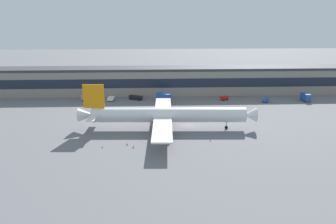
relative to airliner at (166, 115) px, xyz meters
name	(u,v)px	position (x,y,z in m)	size (l,w,h in m)	color
ground_plane	(188,126)	(7.97, 3.52, -5.05)	(600.00, 600.00, 0.00)	slate
terminal_building	(177,80)	(7.97, 56.86, 1.63)	(198.06, 14.53, 13.32)	gray
airliner	(166,115)	(0.00, 0.00, 0.00)	(61.22, 52.72, 15.72)	white
belt_loader	(136,97)	(-12.09, 44.13, -3.90)	(6.61, 4.68, 1.95)	black
follow_me_car	(266,100)	(47.19, 37.32, -3.96)	(3.78, 4.77, 1.85)	#2651A5
crew_van	(87,98)	(-34.58, 43.36, -3.59)	(5.52, 3.15, 2.55)	gray
catering_truck	(164,97)	(0.82, 38.87, -2.76)	(6.99, 6.87, 4.15)	#2651A5
pushback_tractor	(111,98)	(-23.61, 42.95, -4.00)	(3.03, 5.02, 1.75)	white
baggage_tug	(224,98)	(29.02, 41.64, -3.97)	(4.11, 3.64, 1.85)	red
stair_truck	(306,97)	(65.89, 37.89, -3.08)	(2.72, 6.12, 3.55)	#2651A5
traffic_cone_0	(127,144)	(-12.42, -14.92, -4.72)	(0.53, 0.53, 0.66)	#F2590C
traffic_cone_1	(210,140)	(13.43, -12.72, -4.76)	(0.48, 0.48, 0.59)	#F2590C
traffic_cone_2	(133,147)	(-10.43, -17.46, -4.70)	(0.56, 0.56, 0.70)	#F2590C
traffic_cone_3	(102,147)	(-19.66, -16.89, -4.78)	(0.44, 0.44, 0.55)	#F2590C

